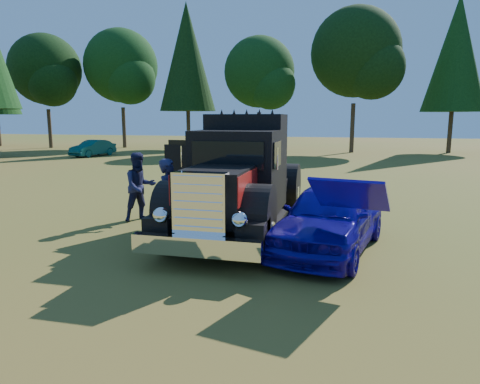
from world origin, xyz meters
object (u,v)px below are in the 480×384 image
at_px(diamond_t_truck, 239,182).
at_px(spectator_far, 140,187).
at_px(spectator_near, 170,200).
at_px(hotrod_coupe, 330,216).
at_px(distant_teal_car, 93,148).

xyz_separation_m(diamond_t_truck, spectator_far, (-3.00, 0.43, -0.31)).
height_order(diamond_t_truck, spectator_near, diamond_t_truck).
bearing_deg(spectator_far, hotrod_coupe, -64.56).
relative_size(spectator_far, distant_teal_car, 0.52).
height_order(hotrod_coupe, spectator_far, spectator_far).
xyz_separation_m(spectator_near, distant_teal_car, (-14.91, 20.11, -0.36)).
height_order(diamond_t_truck, hotrod_coupe, diamond_t_truck).
bearing_deg(distant_teal_car, diamond_t_truck, -36.89).
xyz_separation_m(hotrod_coupe, spectator_far, (-5.37, 1.57, 0.21)).
relative_size(hotrod_coupe, distant_teal_car, 1.25).
bearing_deg(spectator_near, diamond_t_truck, -45.44).
distance_m(spectator_near, spectator_far, 2.30).
height_order(spectator_far, distant_teal_car, spectator_far).
xyz_separation_m(diamond_t_truck, spectator_near, (-1.39, -1.22, -0.30)).
relative_size(hotrod_coupe, spectator_far, 2.43).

